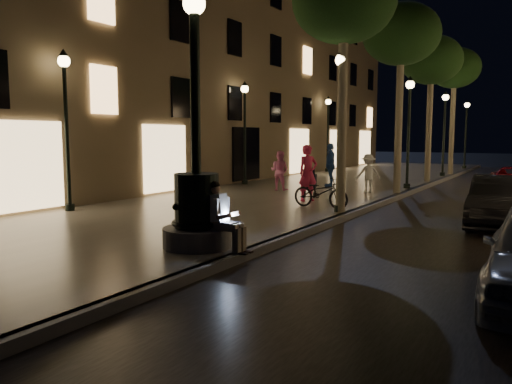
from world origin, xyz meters
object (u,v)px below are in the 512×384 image
Objects in this scene: lamp_curb_d at (466,125)px; pedestrian_red at (308,173)px; lamp_left_a at (66,110)px; fountain_lamppost at (197,198)px; lamp_curb_a at (341,109)px; pedestrian_pink at (280,171)px; pedestrian_blue at (330,165)px; lamp_left_c at (328,124)px; tree_far at (455,69)px; seated_man_laptop at (222,214)px; lamp_curb_b at (409,118)px; pedestrian_white at (368,173)px; stroller at (310,181)px; tree_second at (401,36)px; car_second at (501,202)px; tree_third at (431,61)px; lamp_left_b at (245,120)px; lamp_curb_c at (444,123)px; tree_near at (344,3)px.

lamp_curb_d is 22.36m from pedestrian_red.
fountain_lamppost is at bearing -17.35° from lamp_left_a.
lamp_curb_a is 6.53m from pedestrian_pink.
pedestrian_blue is at bearing -100.27° from lamp_curb_d.
pedestrian_pink is (-3.65, 10.34, -0.19)m from fountain_lamppost.
tree_far is at bearing 15.57° from lamp_left_c.
lamp_curb_a is (0.09, 6.00, 2.31)m from seated_man_laptop.
pedestrian_white is (-0.90, -2.57, -2.26)m from lamp_curb_b.
stroller is 4.02m from pedestrian_blue.
tree_second reaches higher than stroller.
lamp_curb_a is at bearing -171.24° from car_second.
pedestrian_red reaches higher than car_second.
fountain_lamppost is 2.67× the size of pedestrian_blue.
tree_third reaches higher than lamp_left_b.
pedestrian_red is (0.44, -1.09, 0.40)m from stroller.
pedestrian_blue is at bearing 81.35° from stroller.
lamp_curb_a is 24.00m from lamp_curb_d.
lamp_curb_c and lamp_left_a have the same top height.
pedestrian_pink is (-4.35, -7.66, -5.11)m from tree_third.
tree_near is 3.00m from lamp_curb_a.
tree_near reaches higher than tree_third.
seated_man_laptop is at bearing -59.70° from lamp_left_b.
pedestrian_pink is at bearing -119.58° from tree_third.
lamp_curb_a is at bearing -90.00° from lamp_curb_c.
car_second is (4.30, -7.16, -2.55)m from lamp_curb_b.
tree_near is 1.52× the size of lamp_curb_d.
tree_near is 0.97× the size of tree_far.
tree_third is 12.35m from lamp_curb_a.
lamp_curb_b and lamp_left_a have the same top height.
pedestrian_pink is at bearing 135.02° from lamp_curb_a.
lamp_left_a reaches higher than pedestrian_blue.
tree_third is at bearing 108.82° from car_second.
pedestrian_red is at bearing -13.30° from pedestrian_blue.
pedestrian_white is at bearing -109.27° from lamp_curb_b.
seated_man_laptop is at bearing -131.66° from pedestrian_red.
seated_man_laptop is at bearing -91.31° from tree_near.
lamp_curb_a is 1.00× the size of lamp_curb_c.
lamp_curb_d is 4.13× the size of stroller.
lamp_curb_d reaches higher than pedestrian_red.
lamp_left_c is at bearing 90.00° from lamp_left_a.
seated_man_laptop is 0.83× the size of pedestrian_pink.
pedestrian_pink is 3.61m from pedestrian_white.
car_second is (11.40, -15.16, -2.55)m from lamp_left_c.
tree_far is at bearing 90.10° from tree_second.
lamp_curb_c reaches higher than pedestrian_red.
lamp_curb_c reaches higher than stroller.
lamp_left_b reaches higher than car_second.
lamp_curb_a reaches higher than stroller.
tree_far is 1.56× the size of lamp_curb_a.
lamp_curb_d is (-0.10, 18.00, -3.10)m from tree_second.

